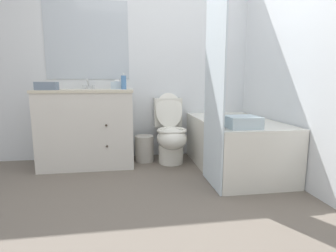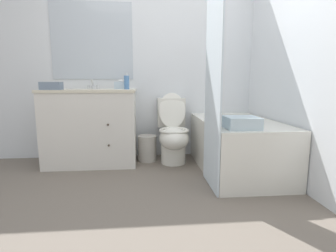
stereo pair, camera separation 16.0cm
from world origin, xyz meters
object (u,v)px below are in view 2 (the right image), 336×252
(vanity_cabinet, at_px, (92,126))
(wastebasket, at_px, (147,148))
(bath_towel_folded, at_px, (242,123))
(tissue_box, at_px, (120,85))
(bathtub, at_px, (237,145))
(hand_towel_folded, at_px, (51,86))
(toilet, at_px, (173,134))
(sink_faucet, at_px, (93,86))
(soap_dispenser, at_px, (127,82))

(vanity_cabinet, bearing_deg, wastebasket, 3.14)
(vanity_cabinet, bearing_deg, bath_towel_folded, -31.45)
(wastebasket, distance_m, tissue_box, 0.84)
(bathtub, height_order, tissue_box, tissue_box)
(wastebasket, bearing_deg, hand_towel_folded, -170.11)
(vanity_cabinet, bearing_deg, hand_towel_folded, -159.15)
(vanity_cabinet, distance_m, toilet, 0.98)
(toilet, xyz_separation_m, bath_towel_folded, (0.52, -0.86, 0.26))
(wastebasket, height_order, tissue_box, tissue_box)
(sink_faucet, height_order, bath_towel_folded, sink_faucet)
(sink_faucet, relative_size, bathtub, 0.10)
(sink_faucet, height_order, soap_dispenser, soap_dispenser)
(vanity_cabinet, distance_m, bath_towel_folded, 1.76)
(soap_dispenser, xyz_separation_m, bath_towel_folded, (1.07, -0.91, -0.36))
(tissue_box, bearing_deg, soap_dispenser, -53.93)
(sink_faucet, relative_size, toilet, 0.17)
(vanity_cabinet, distance_m, wastebasket, 0.72)
(bathtub, xyz_separation_m, tissue_box, (-1.30, 0.52, 0.65))
(vanity_cabinet, bearing_deg, tissue_box, 18.40)
(tissue_box, bearing_deg, wastebasket, -14.07)
(sink_faucet, bearing_deg, soap_dispenser, -25.71)
(bathtub, distance_m, bath_towel_folded, 0.62)
(sink_faucet, distance_m, bath_towel_folded, 1.89)
(sink_faucet, bearing_deg, bathtub, -20.57)
(toilet, distance_m, wastebasket, 0.38)
(toilet, distance_m, bath_towel_folded, 1.04)
(vanity_cabinet, height_order, hand_towel_folded, hand_towel_folded)
(sink_faucet, bearing_deg, hand_towel_folded, -137.24)
(sink_faucet, height_order, bathtub, sink_faucet)
(tissue_box, xyz_separation_m, bath_towel_folded, (1.15, -1.03, -0.32))
(wastebasket, relative_size, hand_towel_folded, 1.47)
(vanity_cabinet, relative_size, wastebasket, 3.31)
(wastebasket, height_order, hand_towel_folded, hand_towel_folded)
(sink_faucet, xyz_separation_m, tissue_box, (0.35, -0.09, 0.01))
(tissue_box, distance_m, soap_dispenser, 0.15)
(tissue_box, bearing_deg, toilet, -14.58)
(bathtub, bearing_deg, hand_towel_folded, 172.57)
(bath_towel_folded, bearing_deg, sink_faucet, 143.11)
(hand_towel_folded, height_order, bath_towel_folded, hand_towel_folded)
(bathtub, xyz_separation_m, wastebasket, (-0.98, 0.44, -0.12))
(tissue_box, relative_size, hand_towel_folded, 0.64)
(vanity_cabinet, distance_m, sink_faucet, 0.51)
(tissue_box, xyz_separation_m, soap_dispenser, (0.08, -0.11, 0.04))
(wastebasket, bearing_deg, soap_dispenser, -171.43)
(toilet, distance_m, bathtub, 0.76)
(hand_towel_folded, bearing_deg, toilet, 4.09)
(bathtub, xyz_separation_m, hand_towel_folded, (-2.02, 0.26, 0.65))
(vanity_cabinet, xyz_separation_m, hand_towel_folded, (-0.38, -0.15, 0.48))
(hand_towel_folded, distance_m, bath_towel_folded, 2.05)
(toilet, xyz_separation_m, bathtub, (0.67, -0.36, -0.07))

